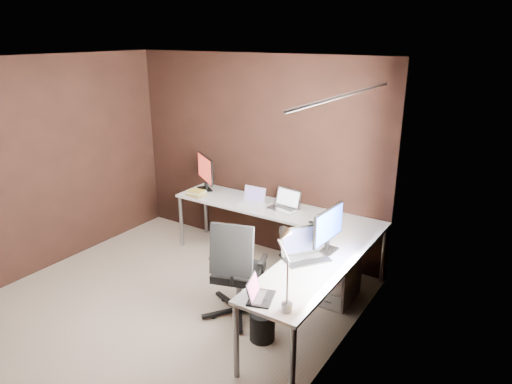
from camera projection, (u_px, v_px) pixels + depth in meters
room at (185, 197)px, 4.24m from camera, size 3.60×3.60×2.50m
desk at (283, 232)px, 4.95m from camera, size 2.65×2.25×0.73m
drawer_pedestal at (335, 273)px, 4.86m from camera, size 0.42×0.50×0.60m
monitor_left at (205, 171)px, 6.04m from camera, size 0.46×0.31×0.47m
monitor_right at (328, 227)px, 4.33m from camera, size 0.14×0.53×0.44m
laptop_white at (252, 200)px, 5.61m from camera, size 0.30×0.22×0.20m
laptop_silver at (285, 205)px, 5.44m from camera, size 0.37×0.29×0.23m
laptop_black_big at (303, 251)px, 4.26m from camera, size 0.48×0.50×0.27m
laptop_black_small at (258, 294)px, 3.60m from camera, size 0.26×0.30×0.18m
book_stack at (196, 193)px, 5.88m from camera, size 0.24×0.19×0.07m
mouse_left at (193, 194)px, 5.89m from camera, size 0.10×0.08×0.03m
mouse_corner at (311, 222)px, 5.03m from camera, size 0.09×0.07×0.03m
desk_lamp at (284, 258)px, 3.40m from camera, size 0.20×0.23×0.63m
office_chair at (238, 288)px, 4.56m from camera, size 0.59×0.62×1.06m
wastebasket at (262, 326)px, 4.24m from camera, size 0.25×0.25×0.27m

